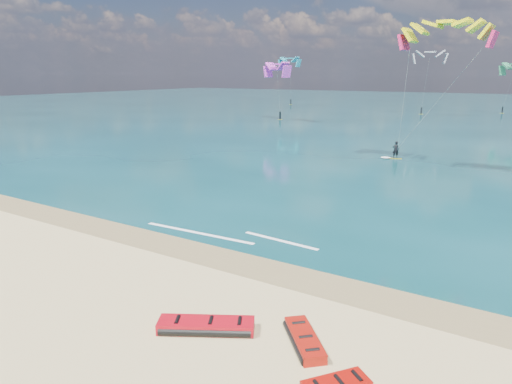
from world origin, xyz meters
TOP-DOWN VIEW (x-y plane):
  - ground at (0.00, 40.00)m, footprint 320.00×320.00m
  - wet_sand_strip at (0.00, 3.00)m, footprint 320.00×2.40m
  - sea at (0.00, 104.00)m, footprint 320.00×200.00m
  - packed_kite_left at (5.59, -2.30)m, footprint 3.55×2.71m
  - packed_kite_mid at (8.71, -1.28)m, footprint 2.50×2.61m
  - kitesurfer_main at (4.78, 29.61)m, footprint 10.92×7.18m
  - shoreline_foam at (1.07, 5.51)m, footprint 9.85×1.88m
  - distant_kites at (-6.64, 81.46)m, footprint 82.27×41.26m

SIDE VIEW (x-z plane):
  - ground at x=0.00m, z-range 0.00..0.00m
  - packed_kite_left at x=5.59m, z-range -0.22..0.22m
  - packed_kite_mid at x=8.71m, z-range -0.19..0.19m
  - wet_sand_strip at x=0.00m, z-range 0.00..0.01m
  - sea at x=0.00m, z-range 0.00..0.04m
  - shoreline_foam at x=1.07m, z-range 0.04..0.05m
  - distant_kites at x=-6.64m, z-range -0.55..11.74m
  - kitesurfer_main at x=4.78m, z-range 0.19..13.79m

